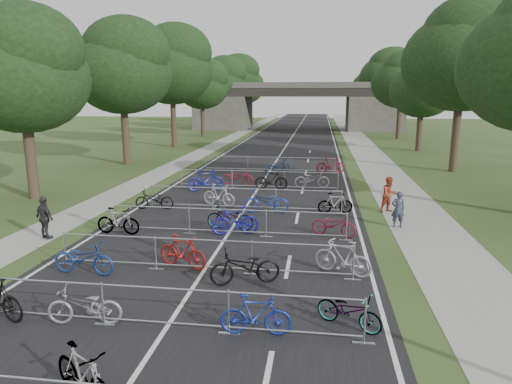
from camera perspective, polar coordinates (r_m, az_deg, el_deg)
road at (r=56.26m, az=4.36°, el=6.62°), size 11.00×140.00×0.01m
sidewalk_right at (r=56.33m, az=12.56°, el=6.38°), size 3.00×140.00×0.01m
sidewalk_left at (r=57.21m, az=-3.21°, el=6.73°), size 2.00×140.00×0.01m
lane_markings at (r=56.26m, az=4.36°, el=6.62°), size 0.12×140.00×0.00m
overpass_bridge at (r=70.99m, az=5.19°, el=10.62°), size 31.00×8.00×7.05m
tree_left_0 at (r=26.42m, az=-27.13°, el=13.12°), size 6.72×6.72×10.25m
tree_left_1 at (r=36.98m, az=-16.36°, el=14.59°), size 7.56×7.56×11.53m
tree_right_1 at (r=35.23m, az=24.65°, el=15.11°), size 8.18×8.18×12.47m
tree_left_2 at (r=48.24m, az=-10.43°, el=15.18°), size 8.40×8.40×12.81m
tree_right_2 at (r=46.81m, az=20.25°, el=12.08°), size 6.16×6.16×9.39m
tree_left_3 at (r=59.70m, az=-6.69°, el=13.13°), size 6.72×6.72×10.25m
tree_right_3 at (r=58.62m, az=17.84°, el=13.08°), size 7.17×7.17×10.93m
tree_left_4 at (r=71.40m, az=-4.23°, el=13.67°), size 7.56×7.56×11.53m
tree_right_4 at (r=70.51m, az=16.24°, el=13.74°), size 8.18×8.18×12.47m
tree_left_5 at (r=83.19m, az=-2.46°, el=14.05°), size 8.40×8.40×12.81m
tree_right_5 at (r=82.37m, az=14.97°, el=12.16°), size 6.16×6.16×9.39m
tree_left_6 at (r=94.99m, az=-1.12°, el=12.85°), size 6.72×6.72×10.25m
tree_right_6 at (r=94.31m, az=14.13°, el=12.76°), size 7.17×7.17×10.93m
barrier_row_1 at (r=11.24m, az=-11.35°, el=-14.06°), size 9.70×0.08×1.10m
barrier_row_2 at (r=14.41m, az=-6.64°, el=-7.88°), size 9.70×0.08×1.10m
barrier_row_3 at (r=17.93m, az=-3.61°, el=-3.76°), size 9.70×0.08×1.10m
barrier_row_4 at (r=21.74m, az=-1.52°, el=-0.89°), size 9.70×0.08×1.10m
barrier_row_5 at (r=26.58m, az=0.24°, el=1.54°), size 9.70×0.08×1.10m
barrier_row_6 at (r=32.45m, az=1.66°, el=3.49°), size 9.70×0.08×1.10m
bike_1 at (r=9.38m, az=-20.81°, el=-20.55°), size 1.75×1.31×1.05m
bike_5 at (r=12.02m, az=-20.67°, el=-13.24°), size 1.87×0.88×0.94m
bike_6 at (r=10.82m, az=-0.05°, el=-15.17°), size 1.70×0.58×1.00m
bike_7 at (r=11.38m, az=11.54°, el=-14.34°), size 1.74×1.31×0.87m
bike_8 at (r=15.11m, az=-20.74°, el=-7.75°), size 2.03×0.83×1.04m
bike_9 at (r=14.81m, az=-9.19°, el=-7.41°), size 1.87×1.11×1.08m
bike_10 at (r=13.42m, az=-1.37°, el=-9.36°), size 2.19×1.34×1.09m
bike_11 at (r=14.35m, az=10.79°, el=-8.07°), size 1.89×1.24×1.11m
bike_12 at (r=18.83m, az=-16.86°, el=-3.52°), size 1.83×0.61×1.08m
bike_13 at (r=18.65m, az=-3.28°, el=-3.24°), size 2.01×0.88×1.02m
bike_14 at (r=17.98m, az=-2.62°, el=-3.64°), size 1.96×1.06×1.13m
bike_15 at (r=18.06m, az=9.70°, el=-4.06°), size 1.88×1.14×0.93m
bike_16 at (r=22.44m, az=-12.60°, el=-0.93°), size 1.90×0.88×0.96m
bike_17 at (r=22.58m, az=-4.66°, el=-0.43°), size 1.87×1.12×1.09m
bike_18 at (r=21.21m, az=1.30°, el=-1.23°), size 2.15×0.98×1.09m
bike_19 at (r=21.43m, az=9.88°, el=-1.41°), size 1.69×0.75×0.98m
bike_20 at (r=26.10m, az=-6.27°, el=1.46°), size 2.17×1.33×1.26m
bike_21 at (r=27.60m, az=-2.30°, el=1.88°), size 2.03×0.86×1.04m
bike_22 at (r=26.38m, az=1.92°, el=1.50°), size 1.90×0.56×1.14m
bike_23 at (r=27.00m, az=7.04°, el=1.60°), size 2.12×0.98×1.08m
bike_26 at (r=32.06m, az=2.69°, el=3.27°), size 1.92×1.53×0.98m
bike_27 at (r=32.23m, az=9.29°, el=3.34°), size 1.98×0.70×1.17m
pedestrian_a at (r=19.80m, az=17.32°, el=-2.10°), size 0.60×0.43×1.53m
pedestrian_b at (r=22.21m, az=16.32°, el=-0.33°), size 1.02×0.96×1.68m
pedestrian_c at (r=19.16m, az=-24.90°, el=-2.98°), size 1.05×0.78×1.66m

